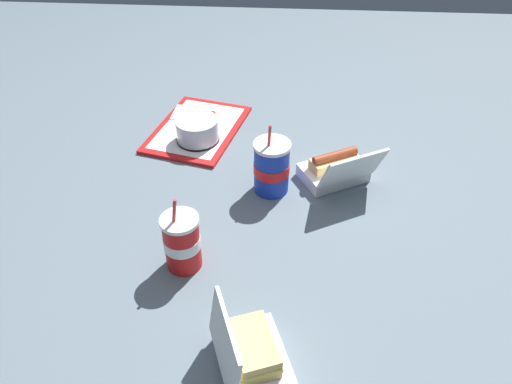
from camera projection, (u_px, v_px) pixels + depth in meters
ground_plane at (241, 215)px, 1.35m from camera, size 3.20×3.20×0.00m
food_tray at (198, 129)px, 1.67m from camera, size 0.42×0.34×0.01m
cake_container at (197, 131)px, 1.59m from camera, size 0.14×0.14×0.07m
ketchup_cup at (211, 116)px, 1.70m from camera, size 0.04×0.04×0.02m
napkin_stack at (188, 113)px, 1.73m from camera, size 0.11×0.11×0.00m
plastic_fork at (211, 128)px, 1.66m from camera, size 0.10×0.06×0.00m
clamshell_hotdog_back at (336, 169)px, 1.44m from camera, size 0.24×0.25×0.15m
clamshell_sandwich_center at (251, 355)px, 0.97m from camera, size 0.21×0.19×0.16m
soda_cup_right at (272, 167)px, 1.39m from camera, size 0.10×0.10×0.22m
soda_cup_corner at (182, 242)px, 1.17m from camera, size 0.09×0.09×0.21m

